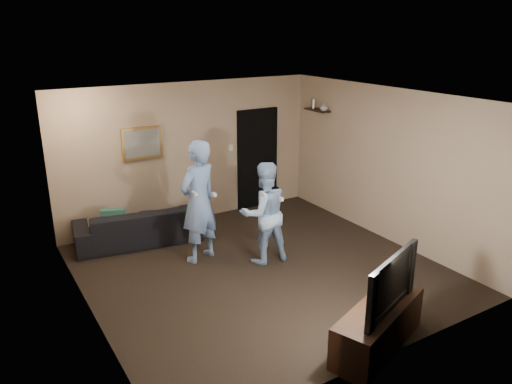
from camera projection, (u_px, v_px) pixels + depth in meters
ground at (261, 270)px, 7.60m from camera, size 5.00×5.00×0.00m
ceiling at (261, 98)px, 6.78m from camera, size 5.00×5.00×0.04m
wall_back at (190, 153)px, 9.22m from camera, size 5.00×0.04×2.60m
wall_front at (388, 253)px, 5.17m from camera, size 5.00×0.04×2.60m
wall_left at (84, 223)px, 5.96m from camera, size 0.04×5.00×2.60m
wall_right at (387, 165)px, 8.42m from camera, size 0.04×5.00×2.60m
sofa at (139, 225)px, 8.50m from camera, size 2.20×1.13×0.61m
throw_pillow at (114, 220)px, 8.24m from camera, size 0.41×0.26×0.39m
painting_frame at (142, 143)px, 8.66m from camera, size 0.72×0.05×0.57m
painting_canvas at (143, 143)px, 8.64m from camera, size 0.62×0.01×0.47m
doorway at (257, 159)px, 10.00m from camera, size 0.90×0.06×2.00m
light_switch at (231, 148)px, 9.62m from camera, size 0.08×0.02×0.12m
wall_shelf at (317, 110)px, 9.61m from camera, size 0.20×0.60×0.03m
shelf_vase at (324, 107)px, 9.42m from camera, size 0.15×0.15×0.15m
shelf_figurine at (314, 104)px, 9.67m from camera, size 0.06×0.06×0.18m
tv_console at (378, 327)px, 5.72m from camera, size 1.55×0.97×0.53m
television at (382, 281)px, 5.53m from camera, size 1.15×0.56×0.67m
wii_player_left at (198, 202)px, 7.67m from camera, size 0.82×0.67×1.93m
wii_player_right at (264, 213)px, 7.66m from camera, size 0.85×0.70×1.61m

